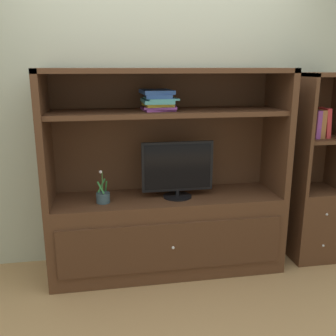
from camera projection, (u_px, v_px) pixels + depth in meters
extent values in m
plane|color=tan|center=(176.00, 293.00, 2.89)|extent=(8.00, 8.00, 0.00)
cube|color=#ADB29E|center=(160.00, 99.00, 3.24)|extent=(6.00, 0.10, 2.80)
cube|color=#4C2D1C|center=(167.00, 232.00, 3.19)|extent=(1.89, 0.51, 0.64)
cube|color=#462A19|center=(173.00, 247.00, 2.94)|extent=(1.74, 0.02, 0.39)
sphere|color=silver|center=(173.00, 248.00, 2.92)|extent=(0.02, 0.02, 0.02)
cube|color=#4C2D1C|center=(45.00, 138.00, 2.83)|extent=(0.05, 0.51, 1.01)
cube|color=#4C2D1C|center=(277.00, 131.00, 3.13)|extent=(0.05, 0.51, 1.01)
cube|color=#4C2D1C|center=(162.00, 130.00, 3.21)|extent=(1.89, 0.02, 1.01)
cube|color=#4C2D1C|center=(167.00, 70.00, 2.85)|extent=(1.89, 0.51, 0.04)
cube|color=#4C2D1C|center=(167.00, 112.00, 2.93)|extent=(1.79, 0.46, 0.04)
cylinder|color=black|center=(177.00, 196.00, 3.09)|extent=(0.23, 0.23, 0.01)
cylinder|color=black|center=(177.00, 193.00, 3.08)|extent=(0.03, 0.03, 0.04)
cube|color=black|center=(178.00, 166.00, 3.02)|extent=(0.57, 0.02, 0.40)
cube|color=black|center=(178.00, 167.00, 3.01)|extent=(0.53, 0.00, 0.36)
cylinder|color=#384C56|center=(103.00, 198.00, 2.95)|extent=(0.11, 0.11, 0.08)
cylinder|color=#3D6B33|center=(102.00, 182.00, 2.92)|extent=(0.01, 0.01, 0.18)
cube|color=#2D7A38|center=(106.00, 186.00, 2.94)|extent=(0.02, 0.07, 0.10)
cube|color=#2D7A38|center=(101.00, 186.00, 2.95)|extent=(0.07, 0.02, 0.11)
cube|color=#2D7A38|center=(101.00, 188.00, 2.90)|extent=(0.06, 0.03, 0.10)
sphere|color=silver|center=(100.00, 172.00, 2.88)|extent=(0.02, 0.02, 0.02)
cube|color=purple|center=(158.00, 109.00, 2.92)|extent=(0.25, 0.27, 0.02)
cube|color=purple|center=(160.00, 107.00, 2.91)|extent=(0.27, 0.29, 0.02)
cube|color=gold|center=(158.00, 104.00, 2.90)|extent=(0.22, 0.26, 0.02)
cube|color=teal|center=(157.00, 101.00, 2.90)|extent=(0.22, 0.34, 0.03)
cube|color=teal|center=(161.00, 98.00, 2.90)|extent=(0.24, 0.33, 0.01)
cube|color=#2D519E|center=(158.00, 96.00, 2.89)|extent=(0.21, 0.29, 0.03)
cube|color=#2D519E|center=(157.00, 92.00, 2.89)|extent=(0.25, 0.30, 0.03)
cube|color=#4C2D1C|center=(312.00, 223.00, 3.41)|extent=(0.41, 0.40, 0.63)
sphere|color=silver|center=(327.00, 214.00, 3.17)|extent=(0.02, 0.02, 0.02)
sphere|color=silver|center=(323.00, 246.00, 3.25)|extent=(0.02, 0.02, 0.02)
cube|color=#4C2D1C|center=(300.00, 134.00, 3.17)|extent=(0.03, 0.40, 0.99)
cube|color=#4C2D1C|center=(310.00, 129.00, 3.38)|extent=(0.41, 0.02, 0.99)
cube|color=#4C2D1C|center=(321.00, 139.00, 3.21)|extent=(0.35, 0.36, 0.03)
cube|color=#4C2D1C|center=(328.00, 75.00, 3.07)|extent=(0.41, 0.40, 0.03)
cube|color=purple|center=(307.00, 122.00, 3.15)|extent=(0.02, 0.14, 0.26)
cube|color=gold|center=(310.00, 121.00, 3.15)|extent=(0.02, 0.15, 0.27)
cube|color=purple|center=(314.00, 124.00, 3.16)|extent=(0.04, 0.18, 0.23)
cube|color=#A56638|center=(319.00, 124.00, 3.17)|extent=(0.04, 0.15, 0.23)
cube|color=red|center=(324.00, 123.00, 3.18)|extent=(0.05, 0.16, 0.25)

